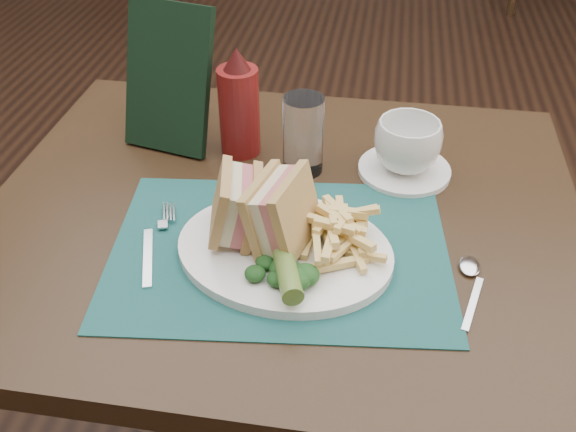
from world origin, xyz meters
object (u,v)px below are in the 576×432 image
object	(u,v)px
sandwich_half_a	(221,205)
sandwich_half_b	(267,208)
drinking_glass	(303,135)
plate	(285,251)
ketchup_bottle	(239,102)
placemat	(280,251)
check_presenter	(168,78)
coffee_cup	(407,145)
table_main	(283,368)
saucer	(404,170)

from	to	relation	value
sandwich_half_a	sandwich_half_b	bearing A→B (deg)	-11.97
sandwich_half_b	drinking_glass	distance (m)	0.20
plate	ketchup_bottle	xyz separation A→B (m)	(-0.12, 0.26, 0.08)
sandwich_half_b	placemat	bearing A→B (deg)	-4.18
sandwich_half_b	check_presenter	distance (m)	0.34
plate	coffee_cup	xyz separation A→B (m)	(0.16, 0.23, 0.04)
sandwich_half_b	table_main	bearing A→B (deg)	102.34
plate	saucer	xyz separation A→B (m)	(0.16, 0.23, -0.00)
placemat	ketchup_bottle	distance (m)	0.29
sandwich_half_b	check_presenter	xyz separation A→B (m)	(-0.21, 0.26, 0.05)
sandwich_half_b	ketchup_bottle	distance (m)	0.26
coffee_cup	check_presenter	distance (m)	0.41
coffee_cup	drinking_glass	size ratio (longest dim) A/B	0.82
plate	coffee_cup	bearing A→B (deg)	64.65
placemat	table_main	bearing A→B (deg)	98.10
placemat	drinking_glass	bearing A→B (deg)	89.20
saucer	check_presenter	bearing A→B (deg)	174.45
plate	ketchup_bottle	distance (m)	0.30
ketchup_bottle	sandwich_half_a	bearing A→B (deg)	-83.47
coffee_cup	ketchup_bottle	bearing A→B (deg)	174.92
sandwich_half_a	coffee_cup	bearing A→B (deg)	30.09
sandwich_half_a	saucer	size ratio (longest dim) A/B	0.65
plate	drinking_glass	distance (m)	0.22
ketchup_bottle	saucer	bearing A→B (deg)	-5.08
table_main	placemat	size ratio (longest dim) A/B	1.92
table_main	placemat	distance (m)	0.39
placemat	sandwich_half_a	size ratio (longest dim) A/B	4.77
plate	table_main	bearing A→B (deg)	110.82
plate	saucer	distance (m)	0.28
drinking_glass	ketchup_bottle	xyz separation A→B (m)	(-0.11, 0.04, 0.03)
placemat	sandwich_half_a	bearing A→B (deg)	175.55
ketchup_bottle	sandwich_half_b	bearing A→B (deg)	-69.31
plate	ketchup_bottle	size ratio (longest dim) A/B	1.61
table_main	drinking_glass	xyz separation A→B (m)	(0.02, 0.11, 0.44)
sandwich_half_b	sandwich_half_a	bearing A→B (deg)	-166.46
placemat	sandwich_half_b	bearing A→B (deg)	161.63
coffee_cup	sandwich_half_b	bearing A→B (deg)	-129.93
table_main	sandwich_half_a	bearing A→B (deg)	-126.50
placemat	drinking_glass	xyz separation A→B (m)	(0.00, 0.21, 0.06)
saucer	coffee_cup	distance (m)	0.05
sandwich_half_b	check_presenter	bearing A→B (deg)	143.66
sandwich_half_b	plate	bearing A→B (deg)	-13.78
placemat	saucer	bearing A→B (deg)	53.44
check_presenter	drinking_glass	bearing A→B (deg)	-0.85
table_main	drinking_glass	size ratio (longest dim) A/B	6.92
plate	saucer	size ratio (longest dim) A/B	2.00
saucer	sandwich_half_a	bearing A→B (deg)	-138.59
coffee_cup	ketchup_bottle	distance (m)	0.28
check_presenter	coffee_cup	bearing A→B (deg)	7.01
placemat	coffee_cup	xyz separation A→B (m)	(0.17, 0.23, 0.05)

